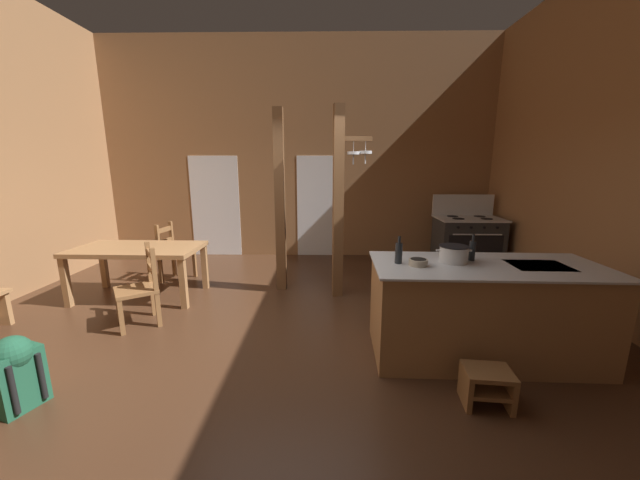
# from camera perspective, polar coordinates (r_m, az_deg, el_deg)

# --- Properties ---
(ground_plane) EXTENTS (8.51, 8.12, 0.10)m
(ground_plane) POSITION_cam_1_polar(r_m,az_deg,el_deg) (3.99, -7.53, -16.51)
(ground_plane) COLOR #422819
(wall_back) EXTENTS (8.51, 0.14, 4.30)m
(wall_back) POSITION_cam_1_polar(r_m,az_deg,el_deg) (7.22, -3.56, 14.47)
(wall_back) COLOR #93663F
(wall_back) RESTS_ON ground_plane
(glazed_door_back_left) EXTENTS (1.00, 0.01, 2.05)m
(glazed_door_back_left) POSITION_cam_1_polar(r_m,az_deg,el_deg) (7.52, -16.84, 5.29)
(glazed_door_back_left) COLOR white
(glazed_door_back_left) RESTS_ON ground_plane
(glazed_panel_back_right) EXTENTS (0.84, 0.01, 2.05)m
(glazed_panel_back_right) POSITION_cam_1_polar(r_m,az_deg,el_deg) (7.16, -0.40, 5.49)
(glazed_panel_back_right) COLOR white
(glazed_panel_back_right) RESTS_ON ground_plane
(kitchen_island) EXTENTS (2.19, 1.02, 0.94)m
(kitchen_island) POSITION_cam_1_polar(r_m,az_deg,el_deg) (3.81, 25.25, -10.45)
(kitchen_island) COLOR #9E7044
(kitchen_island) RESTS_ON ground_plane
(stove_range) EXTENTS (1.15, 0.84, 1.32)m
(stove_range) POSITION_cam_1_polar(r_m,az_deg,el_deg) (6.93, 23.03, -0.26)
(stove_range) COLOR #2C2C2C
(stove_range) RESTS_ON ground_plane
(support_post_with_pot_rack) EXTENTS (0.54, 0.21, 2.65)m
(support_post_with_pot_rack) POSITION_cam_1_polar(r_m,az_deg,el_deg) (4.83, 3.25, 6.65)
(support_post_with_pot_rack) COLOR brown
(support_post_with_pot_rack) RESTS_ON ground_plane
(support_post_center) EXTENTS (0.14, 0.14, 2.65)m
(support_post_center) POSITION_cam_1_polar(r_m,az_deg,el_deg) (5.14, -6.60, 6.14)
(support_post_center) COLOR brown
(support_post_center) RESTS_ON ground_plane
(step_stool) EXTENTS (0.39, 0.32, 0.30)m
(step_stool) POSITION_cam_1_polar(r_m,az_deg,el_deg) (3.23, 25.79, -20.58)
(step_stool) COLOR brown
(step_stool) RESTS_ON ground_plane
(dining_table) EXTENTS (1.71, 0.93, 0.74)m
(dining_table) POSITION_cam_1_polar(r_m,az_deg,el_deg) (5.51, -27.79, -1.91)
(dining_table) COLOR #9E7044
(dining_table) RESTS_ON ground_plane
(ladderback_chair_near_window) EXTENTS (0.61, 0.61, 0.95)m
(ladderback_chair_near_window) POSITION_cam_1_polar(r_m,az_deg,el_deg) (4.62, -27.39, -6.96)
(ladderback_chair_near_window) COLOR brown
(ladderback_chair_near_window) RESTS_ON ground_plane
(ladderback_chair_by_post) EXTENTS (0.50, 0.50, 0.95)m
(ladderback_chair_by_post) POSITION_cam_1_polar(r_m,az_deg,el_deg) (6.15, -22.91, -2.02)
(ladderback_chair_by_post) COLOR brown
(ladderback_chair_by_post) RESTS_ON ground_plane
(backpack) EXTENTS (0.36, 0.38, 0.60)m
(backpack) POSITION_cam_1_polar(r_m,az_deg,el_deg) (3.68, -41.38, -15.85)
(backpack) COLOR #1E5138
(backpack) RESTS_ON ground_plane
(stockpot_on_counter) EXTENTS (0.35, 0.28, 0.16)m
(stockpot_on_counter) POSITION_cam_1_polar(r_m,az_deg,el_deg) (3.60, 21.14, -2.15)
(stockpot_on_counter) COLOR silver
(stockpot_on_counter) RESTS_ON kitchen_island
(mixing_bowl_on_counter) EXTENTS (0.18, 0.18, 0.06)m
(mixing_bowl_on_counter) POSITION_cam_1_polar(r_m,az_deg,el_deg) (3.39, 15.86, -3.54)
(mixing_bowl_on_counter) COLOR #B2A893
(mixing_bowl_on_counter) RESTS_ON kitchen_island
(bottle_tall_on_counter) EXTENTS (0.06, 0.06, 0.27)m
(bottle_tall_on_counter) POSITION_cam_1_polar(r_m,az_deg,el_deg) (3.73, 23.77, -1.52)
(bottle_tall_on_counter) COLOR #1E2328
(bottle_tall_on_counter) RESTS_ON kitchen_island
(bottle_short_on_counter) EXTENTS (0.07, 0.07, 0.27)m
(bottle_short_on_counter) POSITION_cam_1_polar(r_m,az_deg,el_deg) (3.40, 12.83, -2.03)
(bottle_short_on_counter) COLOR #1E2328
(bottle_short_on_counter) RESTS_ON kitchen_island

